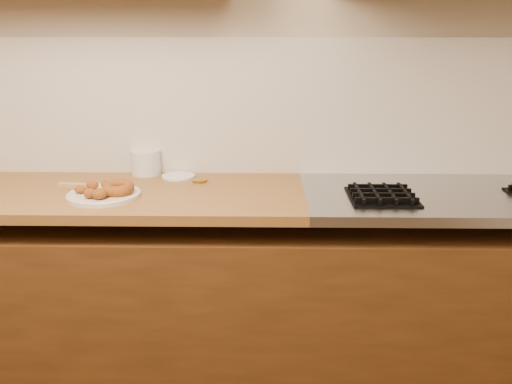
% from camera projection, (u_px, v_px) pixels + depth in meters
% --- Properties ---
extents(wall_back, '(4.00, 0.02, 2.70)m').
position_uv_depth(wall_back, '(188.00, 73.00, 2.38)').
color(wall_back, tan).
rests_on(wall_back, ground).
extents(base_cabinet, '(3.60, 0.60, 0.77)m').
position_uv_depth(base_cabinet, '(186.00, 303.00, 2.36)').
color(base_cabinet, '#573113').
rests_on(base_cabinet, floor).
extents(butcher_block, '(2.30, 0.62, 0.04)m').
position_uv_depth(butcher_block, '(25.00, 195.00, 2.23)').
color(butcher_block, olive).
rests_on(butcher_block, base_cabinet).
extents(stovetop, '(1.30, 0.62, 0.04)m').
position_uv_depth(stovetop, '(464.00, 197.00, 2.20)').
color(stovetop, '#9EA0A5').
rests_on(stovetop, base_cabinet).
extents(backsplash, '(3.60, 0.02, 0.60)m').
position_uv_depth(backsplash, '(189.00, 107.00, 2.41)').
color(backsplash, beige).
rests_on(backsplash, wall_back).
extents(burner_grates, '(0.91, 0.26, 0.03)m').
position_uv_depth(burner_grates, '(465.00, 195.00, 2.11)').
color(burner_grates, black).
rests_on(burner_grates, stovetop).
extents(donut_plate, '(0.28, 0.28, 0.02)m').
position_uv_depth(donut_plate, '(104.00, 195.00, 2.13)').
color(donut_plate, beige).
rests_on(donut_plate, butcher_block).
extents(ring_donut, '(0.14, 0.15, 0.06)m').
position_uv_depth(ring_donut, '(118.00, 188.00, 2.12)').
color(ring_donut, brown).
rests_on(ring_donut, donut_plate).
extents(fried_dough_chunks, '(0.17, 0.21, 0.04)m').
position_uv_depth(fried_dough_chunks, '(97.00, 190.00, 2.10)').
color(fried_dough_chunks, brown).
rests_on(fried_dough_chunks, donut_plate).
extents(plastic_tub, '(0.15, 0.15, 0.11)m').
position_uv_depth(plastic_tub, '(146.00, 162.00, 2.45)').
color(plastic_tub, silver).
rests_on(plastic_tub, butcher_block).
extents(tub_lid, '(0.17, 0.17, 0.01)m').
position_uv_depth(tub_lid, '(178.00, 176.00, 2.41)').
color(tub_lid, silver).
rests_on(tub_lid, butcher_block).
extents(brass_jar_lid, '(0.09, 0.09, 0.01)m').
position_uv_depth(brass_jar_lid, '(200.00, 181.00, 2.34)').
color(brass_jar_lid, '#A17625').
rests_on(brass_jar_lid, butcher_block).
extents(wooden_utensil, '(0.21, 0.06, 0.02)m').
position_uv_depth(wooden_utensil, '(82.00, 186.00, 2.26)').
color(wooden_utensil, tan).
rests_on(wooden_utensil, butcher_block).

